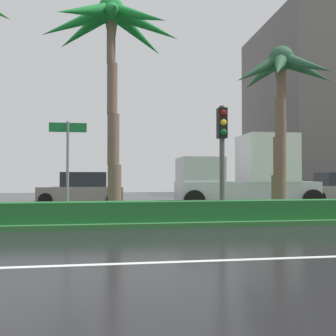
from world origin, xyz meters
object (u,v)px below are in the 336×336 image
Objects in this scene: palm_tree_centre at (112,36)px; car_in_traffic_second at (82,189)px; traffic_signal_median_right at (222,141)px; palm_tree_centre_right at (281,84)px; street_name_sign at (68,157)px; box_truck_lead at (247,175)px.

car_in_traffic_second is (-1.60, 6.91, -5.51)m from palm_tree_centre.
palm_tree_centre is 5.30m from traffic_signal_median_right.
palm_tree_centre is 6.29m from palm_tree_centre_right.
palm_tree_centre_right is at bearing 9.53° from street_name_sign.
box_truck_lead is at bearing 34.42° from street_name_sign.
palm_tree_centre_right is 0.95× the size of box_truck_lead.
street_name_sign is (-1.27, -1.39, -4.26)m from palm_tree_centre.
street_name_sign is 8.41m from car_in_traffic_second.
palm_tree_centre is at bearing 103.00° from car_in_traffic_second.
palm_tree_centre is 8.72m from box_truck_lead.
street_name_sign is (-7.39, -1.24, -2.79)m from palm_tree_centre_right.
palm_tree_centre_right is 7.99m from street_name_sign.
street_name_sign is at bearing 92.21° from car_in_traffic_second.
palm_tree_centre_right is 1.70× the size of traffic_signal_median_right.
palm_tree_centre reaches higher than traffic_signal_median_right.
palm_tree_centre_right is 2.03× the size of street_name_sign.
palm_tree_centre reaches higher than street_name_sign.
palm_tree_centre is at bearing 157.05° from traffic_signal_median_right.
street_name_sign is 9.12m from box_truck_lead.
box_truck_lead reaches higher than car_in_traffic_second.
palm_tree_centre reaches higher than palm_tree_centre_right.
traffic_signal_median_right is at bearing -153.31° from palm_tree_centre_right.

